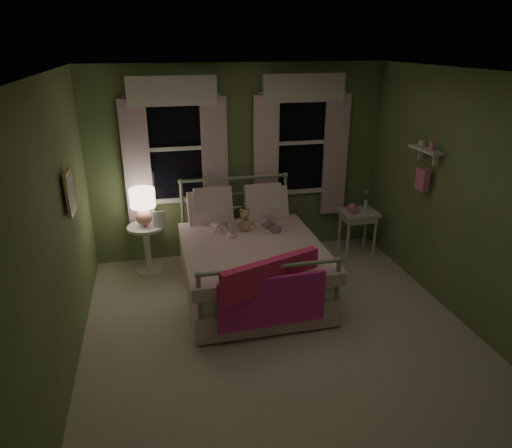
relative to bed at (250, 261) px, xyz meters
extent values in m
plane|color=silver|center=(0.11, -0.97, -0.38)|extent=(4.20, 4.20, 0.00)
plane|color=white|center=(0.11, -0.97, 2.22)|extent=(4.20, 4.20, 0.00)
plane|color=#7E965A|center=(0.11, 1.13, 0.92)|extent=(4.00, 0.00, 4.00)
plane|color=#7E965A|center=(0.11, -3.07, 0.92)|extent=(4.00, 0.00, 4.00)
plane|color=#7E965A|center=(-1.89, -0.97, 0.92)|extent=(0.00, 4.20, 4.20)
plane|color=#7E965A|center=(2.11, -0.97, 0.92)|extent=(0.00, 4.20, 4.20)
cube|color=white|center=(0.00, -0.03, 0.04)|extent=(1.44, 1.94, 0.26)
cube|color=white|center=(0.00, -0.03, -0.20)|extent=(1.54, 2.02, 0.30)
cube|color=white|center=(0.00, -0.18, 0.22)|extent=(1.58, 1.75, 0.14)
cylinder|color=#9EB793|center=(-0.69, -0.03, -0.08)|extent=(0.04, 1.90, 0.04)
cylinder|color=#9EB793|center=(0.69, -0.03, -0.08)|extent=(0.04, 1.90, 0.04)
cylinder|color=#9EB793|center=(-0.71, 0.94, 0.19)|extent=(0.04, 0.04, 1.15)
cylinder|color=#9EB793|center=(0.71, 0.94, 0.19)|extent=(0.04, 0.04, 1.15)
sphere|color=#9EB793|center=(-0.71, 0.94, 0.77)|extent=(0.07, 0.07, 0.07)
sphere|color=#9EB793|center=(0.71, 0.94, 0.77)|extent=(0.07, 0.07, 0.07)
cylinder|color=#9EB793|center=(0.00, 0.94, 0.77)|extent=(1.42, 0.04, 0.04)
cylinder|color=#9EB793|center=(0.00, 0.94, 0.55)|extent=(1.38, 0.03, 0.03)
cylinder|color=#9EB793|center=(-0.71, -1.00, 0.02)|extent=(0.04, 0.04, 0.80)
cylinder|color=#9EB793|center=(0.71, -1.00, 0.02)|extent=(0.04, 0.04, 0.80)
sphere|color=#9EB793|center=(-0.71, -1.00, 0.42)|extent=(0.07, 0.07, 0.07)
sphere|color=#9EB793|center=(0.71, -1.00, 0.42)|extent=(0.07, 0.07, 0.07)
cylinder|color=#9EB793|center=(0.00, -1.00, 0.42)|extent=(1.42, 0.04, 0.04)
cube|color=white|center=(-0.38, 0.67, 0.42)|extent=(0.55, 0.32, 0.57)
cube|color=white|center=(0.38, 0.67, 0.42)|extent=(0.55, 0.32, 0.57)
cube|color=white|center=(-0.33, 0.67, 0.50)|extent=(0.48, 0.30, 0.51)
cube|color=white|center=(0.33, 0.67, 0.50)|extent=(0.48, 0.30, 0.51)
cube|color=#FB3174|center=(0.00, -1.00, 0.34)|extent=(1.07, 0.46, 0.32)
cube|color=#F730B5|center=(0.00, -1.07, 0.07)|extent=(1.10, 0.08, 0.55)
imported|color=#F7D1DD|center=(-0.28, 0.42, 0.58)|extent=(0.33, 0.26, 0.80)
imported|color=#F7D1DD|center=(0.28, 0.42, 0.53)|extent=(0.38, 0.32, 0.68)
imported|color=beige|center=(-0.28, 0.17, 0.58)|extent=(0.22, 0.15, 0.26)
imported|color=beige|center=(0.28, 0.17, 0.54)|extent=(0.22, 0.17, 0.26)
sphere|color=tan|center=(0.00, 0.27, 0.37)|extent=(0.16, 0.16, 0.16)
sphere|color=tan|center=(0.00, 0.25, 0.51)|extent=(0.11, 0.11, 0.11)
sphere|color=tan|center=(-0.04, 0.25, 0.56)|extent=(0.04, 0.04, 0.04)
sphere|color=tan|center=(0.04, 0.25, 0.56)|extent=(0.04, 0.04, 0.04)
sphere|color=tan|center=(-0.08, 0.24, 0.39)|extent=(0.06, 0.06, 0.06)
sphere|color=tan|center=(0.08, 0.24, 0.39)|extent=(0.06, 0.06, 0.06)
sphere|color=#8C6B51|center=(0.00, 0.20, 0.50)|extent=(0.04, 0.04, 0.04)
cylinder|color=white|center=(-1.21, 0.75, 0.25)|extent=(0.46, 0.46, 0.04)
cylinder|color=white|center=(-1.21, 0.75, -0.06)|extent=(0.08, 0.08, 0.60)
cylinder|color=white|center=(-1.21, 0.75, -0.37)|extent=(0.34, 0.34, 0.03)
sphere|color=#E28B86|center=(-1.21, 0.75, 0.39)|extent=(0.21, 0.21, 0.21)
cylinder|color=pink|center=(-1.21, 0.75, 0.51)|extent=(0.03, 0.03, 0.13)
cylinder|color=#FFEAC6|center=(-1.21, 0.75, 0.65)|extent=(0.32, 0.32, 0.23)
imported|color=beige|center=(-1.11, 0.67, 0.27)|extent=(0.21, 0.25, 0.02)
cube|color=white|center=(1.69, 0.64, 0.25)|extent=(0.50, 0.40, 0.04)
cube|color=white|center=(1.69, 0.64, 0.18)|extent=(0.44, 0.34, 0.08)
cylinder|color=white|center=(1.49, 0.49, -0.07)|extent=(0.04, 0.04, 0.60)
cylinder|color=white|center=(1.89, 0.49, -0.07)|extent=(0.04, 0.04, 0.60)
cylinder|color=white|center=(1.49, 0.79, -0.07)|extent=(0.04, 0.04, 0.60)
cylinder|color=white|center=(1.89, 0.79, -0.07)|extent=(0.04, 0.04, 0.60)
sphere|color=pink|center=(1.59, 0.64, 0.33)|extent=(0.14, 0.14, 0.14)
cube|color=pink|center=(1.59, 0.55, 0.31)|extent=(0.11, 0.06, 0.04)
cylinder|color=white|center=(1.81, 0.69, 0.34)|extent=(0.05, 0.05, 0.14)
cylinder|color=#4C7F3F|center=(1.81, 0.69, 0.45)|extent=(0.01, 0.01, 0.12)
sphere|color=pink|center=(1.81, 0.69, 0.52)|extent=(0.06, 0.06, 0.06)
cube|color=black|center=(-0.74, 1.11, 1.17)|extent=(0.76, 0.02, 1.35)
cube|color=white|center=(-0.74, 1.09, 1.87)|extent=(0.84, 0.05, 0.06)
cube|color=white|center=(-0.74, 1.09, 0.47)|extent=(0.84, 0.05, 0.06)
cube|color=white|center=(-1.14, 1.09, 1.17)|extent=(0.06, 0.05, 1.40)
cube|color=white|center=(-0.34, 1.09, 1.17)|extent=(0.06, 0.05, 1.40)
cube|color=white|center=(-0.74, 1.09, 1.17)|extent=(0.76, 0.04, 0.05)
cube|color=silver|center=(-1.24, 1.05, 0.97)|extent=(0.34, 0.06, 1.70)
cube|color=silver|center=(-0.24, 1.05, 0.97)|extent=(0.34, 0.06, 1.70)
cube|color=white|center=(-0.74, 1.03, 1.90)|extent=(1.10, 0.08, 0.36)
cylinder|color=white|center=(-0.74, 1.07, 1.84)|extent=(1.20, 0.03, 0.03)
cube|color=black|center=(0.96, 1.11, 1.17)|extent=(0.76, 0.02, 1.35)
cube|color=white|center=(0.96, 1.09, 1.87)|extent=(0.84, 0.05, 0.06)
cube|color=white|center=(0.96, 1.09, 0.47)|extent=(0.84, 0.05, 0.06)
cube|color=white|center=(0.56, 1.09, 1.17)|extent=(0.06, 0.05, 1.40)
cube|color=white|center=(1.36, 1.09, 1.17)|extent=(0.06, 0.05, 1.40)
cube|color=white|center=(0.96, 1.09, 1.17)|extent=(0.76, 0.04, 0.05)
cube|color=white|center=(0.46, 1.05, 0.97)|extent=(0.34, 0.06, 1.70)
cube|color=silver|center=(1.46, 1.05, 0.97)|extent=(0.34, 0.06, 1.70)
cube|color=white|center=(0.96, 1.03, 1.90)|extent=(1.10, 0.08, 0.36)
cylinder|color=white|center=(0.96, 1.07, 1.84)|extent=(1.20, 0.03, 0.03)
cube|color=white|center=(2.00, -0.27, 1.32)|extent=(0.15, 0.50, 0.03)
cube|color=white|center=(2.04, -0.42, 1.24)|extent=(0.06, 0.03, 0.14)
cube|color=white|center=(2.04, -0.12, 1.24)|extent=(0.06, 0.03, 0.14)
cylinder|color=pink|center=(2.00, -0.37, 1.39)|extent=(0.06, 0.06, 0.10)
sphere|color=white|center=(2.00, -0.17, 1.37)|extent=(0.08, 0.08, 0.08)
cube|color=pink|center=(2.01, -0.27, 0.97)|extent=(0.08, 0.18, 0.26)
cube|color=beige|center=(-1.84, -0.37, 1.12)|extent=(0.03, 0.32, 0.42)
cube|color=silver|center=(-1.82, -0.37, 1.12)|extent=(0.01, 0.25, 0.34)
camera|label=1|loc=(-1.03, -4.82, 2.47)|focal=32.00mm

